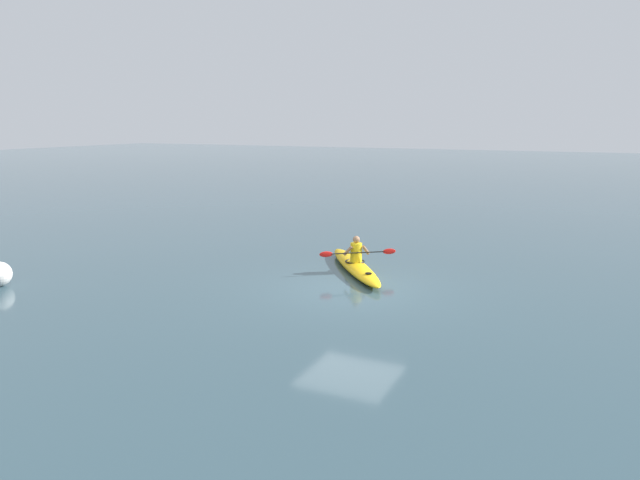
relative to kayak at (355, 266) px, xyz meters
The scene contains 3 objects.
ground_plane 1.89m from the kayak, 109.09° to the left, with size 160.00×160.00×0.00m, color #334C56.
kayak is the anchor object (origin of this frame).
kayaker 0.50m from the kayak, 127.03° to the left, with size 1.87×1.43×0.79m.
Camera 1 is at (-5.69, 13.89, 4.42)m, focal length 32.56 mm.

